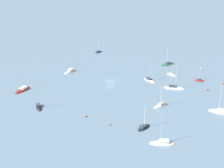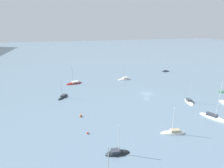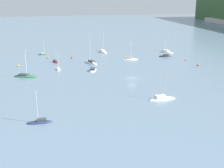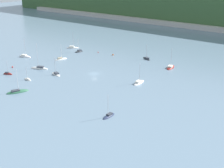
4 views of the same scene
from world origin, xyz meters
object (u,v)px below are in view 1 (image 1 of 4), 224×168
Objects in this scene: sailboat_6 at (144,128)px; sailboat_9 at (162,143)px; sailboat_4 at (174,88)px; sailboat_0 at (23,90)px; sailboat_7 at (39,107)px; sailboat_3 at (199,81)px; sailboat_1 at (149,80)px; sailboat_8 at (161,106)px; sailboat_11 at (167,64)px; mooring_buoy_2 at (207,89)px; mooring_buoy_0 at (85,116)px; sailboat_13 at (171,75)px; sailboat_2 at (70,72)px; mooring_buoy_1 at (222,83)px; mooring_buoy_4 at (110,125)px; mooring_buoy_3 at (202,69)px; sailboat_12 at (220,112)px; sailboat_10 at (98,52)px.

sailboat_9 reaches higher than sailboat_6.
sailboat_0 is at bearing -164.58° from sailboat_4.
sailboat_3 is at bearing 91.40° from sailboat_7.
sailboat_8 is (-16.35, 18.31, -0.03)m from sailboat_1.
sailboat_0 reaches higher than sailboat_11.
sailboat_4 is 1.51× the size of sailboat_8.
mooring_buoy_2 is at bearing 31.17° from sailboat_1.
sailboat_9 reaches higher than mooring_buoy_0.
sailboat_13 is (-40.05, -53.63, -0.02)m from sailboat_0.
sailboat_2 reaches higher than mooring_buoy_2.
mooring_buoy_1 is at bearing 100.12° from sailboat_11.
sailboat_6 is (-7.16, 34.63, -0.01)m from sailboat_4.
sailboat_4 is 40.15m from mooring_buoy_4.
mooring_buoy_0 is (-4.14, 65.56, 0.31)m from sailboat_11.
mooring_buoy_3 is at bearing -38.13° from mooring_buoy_1.
sailboat_4 is 15.73m from sailboat_13.
sailboat_4 is 17.68× the size of mooring_buoy_3.
sailboat_4 is at bearing 117.60° from sailboat_0.
sailboat_12 reaches higher than sailboat_2.
sailboat_10 is 49.83m from sailboat_13.
sailboat_9 reaches higher than mooring_buoy_2.
sailboat_3 is at bearing 54.69° from sailboat_1.
sailboat_13 is (15.57, -47.93, -0.02)m from sailboat_6.
sailboat_8 is at bearing 71.84° from mooring_buoy_2.
sailboat_2 reaches higher than mooring_buoy_4.
sailboat_6 reaches higher than sailboat_3.
sailboat_4 reaches higher than sailboat_8.
sailboat_12 is at bearing 2.02° from sailboat_1.
mooring_buoy_1 is 10.76m from mooring_buoy_2.
sailboat_10 is 58.39m from mooring_buoy_3.
sailboat_1 is 11.36× the size of mooring_buoy_3.
sailboat_3 is 0.71× the size of sailboat_11.
mooring_buoy_1 is at bearing -122.31° from sailboat_9.
sailboat_10 is at bearing -25.48° from sailboat_3.
sailboat_3 is at bearing -95.05° from sailboat_10.
sailboat_6 is at bearing 25.19° from sailboat_8.
sailboat_3 is at bearing -168.19° from sailboat_8.
mooring_buoy_3 is (-12.40, -27.61, 0.24)m from sailboat_1.
mooring_buoy_2 is at bearing -100.54° from sailboat_10.
mooring_buoy_2 is at bearing 81.46° from sailboat_11.
sailboat_12 reaches higher than sailboat_7.
mooring_buoy_1 is 59.78m from mooring_buoy_4.
mooring_buoy_1 is 0.95× the size of mooring_buoy_2.
sailboat_2 is 69.28m from mooring_buoy_1.
sailboat_1 is at bearing 33.50° from sailboat_11.
sailboat_3 is at bearing 7.35° from sailboat_6.
mooring_buoy_3 is (-57.62, -9.45, 0.25)m from sailboat_10.
sailboat_1 is at bearing -88.60° from sailboat_9.
sailboat_7 is (-17.16, 33.20, -0.01)m from sailboat_2.
sailboat_8 is 46.82m from sailboat_11.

